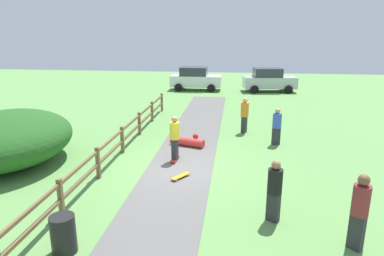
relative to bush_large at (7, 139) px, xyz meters
The scene contains 14 objects.
ground_plane 6.50m from the bush_large, ahead, with size 60.00×60.00×0.00m, color #60934C.
asphalt_path 6.50m from the bush_large, ahead, with size 2.40×28.00×0.02m, color #605E5B.
wooden_fence 3.85m from the bush_large, ahead, with size 0.12×18.12×1.10m.
bush_large is the anchor object (origin of this frame).
trash_bin 6.73m from the bush_large, 46.52° to the right, with size 0.56×0.56×0.90m, color black.
skater_riding 6.20m from the bush_large, ahead, with size 0.41×0.82×1.75m.
skater_fallen 7.03m from the bush_large, 24.65° to the left, with size 1.56×1.37×0.36m.
skateboard_loose 6.66m from the bush_large, ahead, with size 0.61×0.78×0.08m.
bystander_maroon 11.84m from the bush_large, 19.23° to the right, with size 0.54×0.54×1.84m.
bystander_blue 10.79m from the bush_large, 19.54° to the left, with size 0.51×0.51×1.63m.
bystander_orange 10.27m from the bush_large, 30.95° to the left, with size 0.50×0.50×1.75m.
bystander_black 9.85m from the bush_large, 17.04° to the right, with size 0.53×0.53×1.69m.
parked_car_silver 20.68m from the bush_large, 57.83° to the left, with size 4.38×2.40×1.92m.
parked_car_white 18.20m from the bush_large, 74.16° to the left, with size 4.22×2.03×1.92m.
Camera 1 is at (1.92, -11.69, 4.85)m, focal length 32.39 mm.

